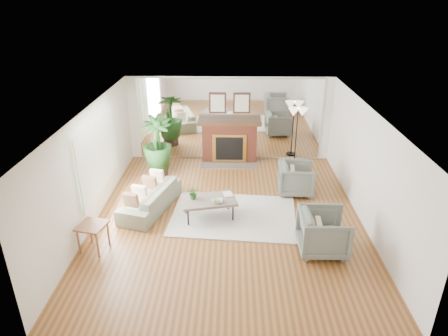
{
  "coord_description": "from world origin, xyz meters",
  "views": [
    {
      "loc": [
        0.07,
        -7.86,
        4.81
      ],
      "look_at": [
        -0.11,
        0.6,
        0.96
      ],
      "focal_mm": 32.0,
      "sensor_mm": 36.0,
      "label": 1
    }
  ],
  "objects_px": {
    "armchair_back": "(296,179)",
    "sofa": "(150,198)",
    "armchair_front": "(323,232)",
    "floor_lamp": "(298,117)",
    "potted_ficus": "(157,144)",
    "coffee_table": "(209,201)",
    "side_table": "(92,229)",
    "fireplace": "(229,140)"
  },
  "relations": [
    {
      "from": "sofa",
      "to": "armchair_back",
      "type": "relative_size",
      "value": 2.23
    },
    {
      "from": "coffee_table",
      "to": "armchair_front",
      "type": "relative_size",
      "value": 1.4
    },
    {
      "from": "armchair_front",
      "to": "floor_lamp",
      "type": "height_order",
      "value": "floor_lamp"
    },
    {
      "from": "sofa",
      "to": "fireplace",
      "type": "bearing_deg",
      "value": 164.17
    },
    {
      "from": "floor_lamp",
      "to": "potted_ficus",
      "type": "bearing_deg",
      "value": -168.27
    },
    {
      "from": "sofa",
      "to": "armchair_front",
      "type": "distance_m",
      "value": 4.04
    },
    {
      "from": "armchair_back",
      "to": "coffee_table",
      "type": "bearing_deg",
      "value": 124.15
    },
    {
      "from": "coffee_table",
      "to": "armchair_back",
      "type": "bearing_deg",
      "value": 30.74
    },
    {
      "from": "armchair_front",
      "to": "floor_lamp",
      "type": "relative_size",
      "value": 0.55
    },
    {
      "from": "coffee_table",
      "to": "floor_lamp",
      "type": "bearing_deg",
      "value": 52.8
    },
    {
      "from": "side_table",
      "to": "potted_ficus",
      "type": "distance_m",
      "value": 3.66
    },
    {
      "from": "sofa",
      "to": "side_table",
      "type": "bearing_deg",
      "value": -10.23
    },
    {
      "from": "armchair_back",
      "to": "armchair_front",
      "type": "distance_m",
      "value": 2.47
    },
    {
      "from": "potted_ficus",
      "to": "floor_lamp",
      "type": "height_order",
      "value": "same"
    },
    {
      "from": "coffee_table",
      "to": "armchair_back",
      "type": "relative_size",
      "value": 1.51
    },
    {
      "from": "fireplace",
      "to": "potted_ficus",
      "type": "xyz_separation_m",
      "value": [
        -1.96,
        -0.98,
        0.25
      ]
    },
    {
      "from": "armchair_back",
      "to": "armchair_front",
      "type": "height_order",
      "value": "armchair_front"
    },
    {
      "from": "fireplace",
      "to": "coffee_table",
      "type": "bearing_deg",
      "value": -97.5
    },
    {
      "from": "coffee_table",
      "to": "armchair_front",
      "type": "bearing_deg",
      "value": -27.23
    },
    {
      "from": "sofa",
      "to": "side_table",
      "type": "xyz_separation_m",
      "value": [
        -0.82,
        -1.64,
        0.21
      ]
    },
    {
      "from": "potted_ficus",
      "to": "armchair_back",
      "type": "bearing_deg",
      "value": -15.78
    },
    {
      "from": "armchair_back",
      "to": "potted_ficus",
      "type": "xyz_separation_m",
      "value": [
        -3.67,
        1.04,
        0.51
      ]
    },
    {
      "from": "armchair_back",
      "to": "sofa",
      "type": "bearing_deg",
      "value": 107.65
    },
    {
      "from": "armchair_back",
      "to": "potted_ficus",
      "type": "height_order",
      "value": "potted_ficus"
    },
    {
      "from": "armchair_front",
      "to": "side_table",
      "type": "height_order",
      "value": "armchair_front"
    },
    {
      "from": "armchair_back",
      "to": "side_table",
      "type": "relative_size",
      "value": 1.41
    },
    {
      "from": "side_table",
      "to": "floor_lamp",
      "type": "relative_size",
      "value": 0.36
    },
    {
      "from": "coffee_table",
      "to": "armchair_back",
      "type": "height_order",
      "value": "armchair_back"
    },
    {
      "from": "fireplace",
      "to": "sofa",
      "type": "bearing_deg",
      "value": -122.12
    },
    {
      "from": "coffee_table",
      "to": "sofa",
      "type": "relative_size",
      "value": 0.68
    },
    {
      "from": "fireplace",
      "to": "armchair_front",
      "type": "bearing_deg",
      "value": -67.23
    },
    {
      "from": "sofa",
      "to": "side_table",
      "type": "relative_size",
      "value": 3.15
    },
    {
      "from": "fireplace",
      "to": "sofa",
      "type": "distance_m",
      "value": 3.47
    },
    {
      "from": "armchair_front",
      "to": "floor_lamp",
      "type": "distance_m",
      "value": 4.44
    },
    {
      "from": "coffee_table",
      "to": "floor_lamp",
      "type": "distance_m",
      "value": 4.05
    },
    {
      "from": "coffee_table",
      "to": "floor_lamp",
      "type": "relative_size",
      "value": 0.78
    },
    {
      "from": "side_table",
      "to": "floor_lamp",
      "type": "bearing_deg",
      "value": 43.71
    },
    {
      "from": "potted_ficus",
      "to": "floor_lamp",
      "type": "bearing_deg",
      "value": 11.73
    },
    {
      "from": "armchair_back",
      "to": "side_table",
      "type": "xyz_separation_m",
      "value": [
        -4.36,
        -2.54,
        0.09
      ]
    },
    {
      "from": "coffee_table",
      "to": "armchair_front",
      "type": "distance_m",
      "value": 2.61
    },
    {
      "from": "armchair_front",
      "to": "side_table",
      "type": "bearing_deg",
      "value": 90.86
    },
    {
      "from": "sofa",
      "to": "armchair_back",
      "type": "distance_m",
      "value": 3.66
    }
  ]
}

